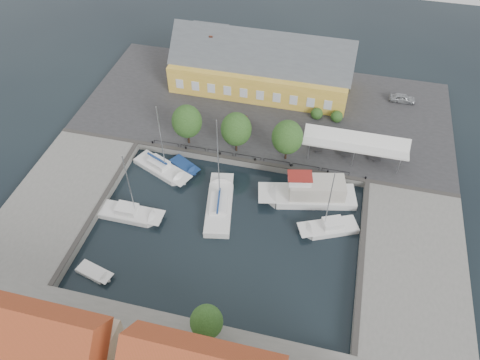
% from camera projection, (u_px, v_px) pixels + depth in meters
% --- Properties ---
extents(ground, '(140.00, 140.00, 0.00)m').
position_uv_depth(ground, '(229.00, 222.00, 58.12)').
color(ground, black).
rests_on(ground, ground).
extents(north_quay, '(56.00, 26.00, 1.00)m').
position_uv_depth(north_quay, '(266.00, 109.00, 73.37)').
color(north_quay, '#2D2D30').
rests_on(north_quay, ground).
extents(west_quay, '(12.00, 24.00, 1.00)m').
position_uv_depth(west_quay, '(59.00, 200.00, 60.07)').
color(west_quay, slate).
rests_on(west_quay, ground).
extents(east_quay, '(12.00, 24.00, 1.00)m').
position_uv_depth(east_quay, '(412.00, 269.00, 52.75)').
color(east_quay, slate).
rests_on(east_quay, ground).
extents(quay_edge_fittings, '(56.00, 24.72, 0.40)m').
position_uv_depth(quay_edge_fittings, '(238.00, 189.00, 60.58)').
color(quay_edge_fittings, '#383533').
rests_on(quay_edge_fittings, north_quay).
extents(warehouse, '(28.56, 14.00, 9.55)m').
position_uv_depth(warehouse, '(258.00, 67.00, 74.62)').
color(warehouse, gold).
rests_on(warehouse, north_quay).
extents(tent_canopy, '(14.00, 4.00, 2.83)m').
position_uv_depth(tent_canopy, '(356.00, 143.00, 62.99)').
color(tent_canopy, white).
rests_on(tent_canopy, north_quay).
extents(quay_trees, '(18.20, 4.20, 6.30)m').
position_uv_depth(quay_trees, '(236.00, 129.00, 63.10)').
color(quay_trees, black).
rests_on(quay_trees, north_quay).
extents(car_silver, '(4.02, 1.70, 1.36)m').
position_uv_depth(car_silver, '(402.00, 98.00, 73.45)').
color(car_silver, '#A8ABAF').
rests_on(car_silver, north_quay).
extents(car_red, '(1.73, 4.51, 1.47)m').
position_uv_depth(car_red, '(238.00, 125.00, 68.64)').
color(car_red, '#5D1515').
rests_on(car_red, north_quay).
extents(center_sailboat, '(4.94, 10.71, 14.04)m').
position_uv_depth(center_sailboat, '(219.00, 207.00, 59.41)').
color(center_sailboat, white).
rests_on(center_sailboat, ground).
extents(trawler, '(13.06, 6.33, 5.00)m').
position_uv_depth(trawler, '(311.00, 194.00, 60.09)').
color(trawler, white).
rests_on(trawler, ground).
extents(east_boat_a, '(7.62, 5.18, 10.54)m').
position_uv_depth(east_boat_a, '(329.00, 228.00, 57.07)').
color(east_boat_a, white).
rests_on(east_boat_a, ground).
extents(west_boat_a, '(9.16, 5.93, 11.88)m').
position_uv_depth(west_boat_a, '(161.00, 169.00, 64.30)').
color(west_boat_a, white).
rests_on(west_boat_a, ground).
extents(west_boat_c, '(8.24, 2.70, 11.08)m').
position_uv_depth(west_boat_c, '(130.00, 214.00, 58.62)').
color(west_boat_c, white).
rests_on(west_boat_c, ground).
extents(launch_sw, '(4.59, 2.65, 0.98)m').
position_uv_depth(launch_sw, '(95.00, 273.00, 52.79)').
color(launch_sw, white).
rests_on(launch_sw, ground).
extents(launch_nw, '(4.97, 3.95, 0.88)m').
position_uv_depth(launch_nw, '(184.00, 166.00, 64.94)').
color(launch_nw, navy).
rests_on(launch_nw, ground).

